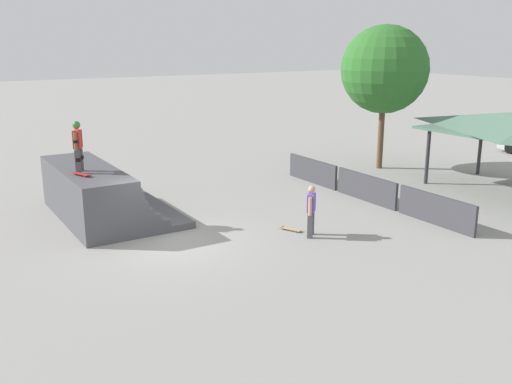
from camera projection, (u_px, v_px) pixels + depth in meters
ground_plane at (167, 243)px, 17.87m from camera, size 160.00×160.00×0.00m
quarter_pipe_ramp at (97, 195)px, 20.22m from camera, size 5.86×3.69×1.88m
skater_on_deck at (78, 143)px, 18.83m from camera, size 0.72×0.48×1.72m
skateboard_on_deck at (82, 174)px, 18.54m from camera, size 0.83×0.48×0.09m
bystander_walking at (311, 208)px, 18.26m from camera, size 0.56×0.55×1.69m
skateboard_on_ground at (289, 229)px, 19.05m from camera, size 0.81×0.51×0.09m
barrier_fence at (366, 188)px, 22.43m from camera, size 10.31×0.12×1.05m
tree_beside_pavilion at (385, 70)px, 27.10m from camera, size 4.18×4.18×6.89m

